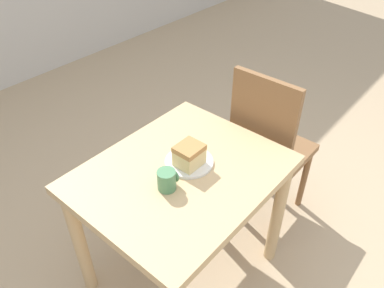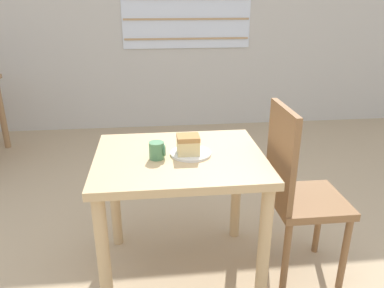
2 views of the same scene
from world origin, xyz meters
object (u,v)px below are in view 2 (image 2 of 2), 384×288
Objects in this scene: dining_table_near at (180,177)px; chair_near_window at (297,190)px; coffee_mug at (157,150)px; plate at (191,153)px; cake_slice at (188,144)px.

chair_near_window reaches higher than dining_table_near.
coffee_mug is (-0.71, 0.05, 0.23)m from chair_near_window.
plate is (0.06, 0.01, 0.13)m from dining_table_near.
dining_table_near is 7.70× the size of cake_slice.
plate is 2.43× the size of coffee_mug.
cake_slice is at bearing 7.28° from coffee_mug.
chair_near_window is at bearing -7.34° from cake_slice.
coffee_mug is (-0.11, -0.03, 0.17)m from dining_table_near.
chair_near_window is 0.75m from coffee_mug.
plate is at bearing 42.88° from cake_slice.
chair_near_window reaches higher than coffee_mug.
coffee_mug reaches higher than plate.
dining_table_near is 0.19m from cake_slice.
chair_near_window is 4.66× the size of plate.
plate is at bearing 6.86° from dining_table_near.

